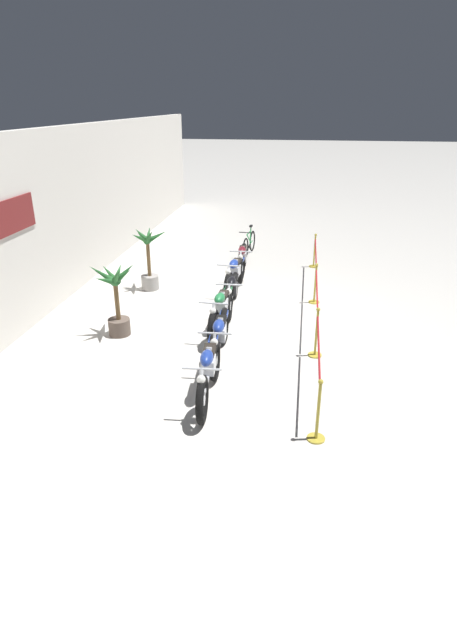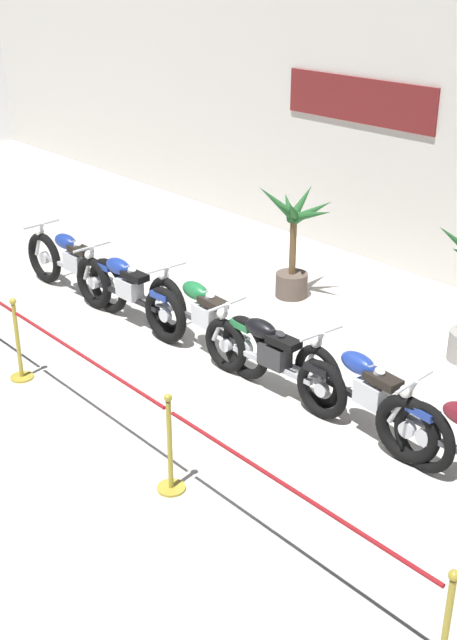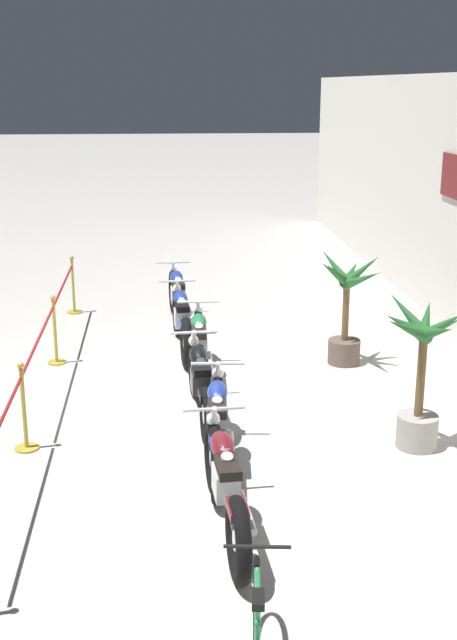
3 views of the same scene
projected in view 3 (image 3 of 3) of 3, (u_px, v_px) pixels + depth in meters
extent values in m
plane|color=silver|center=(150.00, 399.00, 10.64)|extent=(120.00, 120.00, 0.00)
torus|color=black|center=(174.00, 292.00, 14.50)|extent=(0.81, 0.18, 0.80)
torus|color=black|center=(182.00, 317.00, 12.97)|extent=(0.81, 0.18, 0.80)
cylinder|color=silver|center=(174.00, 292.00, 14.50)|extent=(0.19, 0.09, 0.19)
cylinder|color=silver|center=(182.00, 317.00, 12.97)|extent=(0.19, 0.09, 0.19)
cylinder|color=silver|center=(173.00, 276.00, 14.51)|extent=(0.31, 0.08, 0.59)
cube|color=silver|center=(178.00, 295.00, 13.64)|extent=(0.37, 0.24, 0.26)
cylinder|color=silver|center=(177.00, 283.00, 13.62)|extent=(0.19, 0.12, 0.24)
cylinder|color=silver|center=(178.00, 284.00, 13.55)|extent=(0.19, 0.12, 0.24)
cylinder|color=silver|center=(188.00, 308.00, 13.42)|extent=(0.70, 0.12, 0.07)
cube|color=#ADAFB5|center=(178.00, 302.00, 13.73)|extent=(1.29, 0.14, 0.06)
ellipsoid|color=navy|center=(176.00, 277.00, 13.79)|extent=(0.47, 0.25, 0.22)
cube|color=black|center=(178.00, 285.00, 13.46)|extent=(0.41, 0.23, 0.09)
cube|color=navy|center=(182.00, 299.00, 12.93)|extent=(0.33, 0.18, 0.08)
cylinder|color=silver|center=(173.00, 263.00, 14.33)|extent=(0.08, 0.62, 0.04)
sphere|color=silver|center=(173.00, 269.00, 14.44)|extent=(0.14, 0.14, 0.14)
torus|color=black|center=(178.00, 313.00, 13.22)|extent=(0.77, 0.17, 0.77)
torus|color=black|center=(186.00, 343.00, 11.71)|extent=(0.77, 0.17, 0.77)
cylinder|color=silver|center=(178.00, 313.00, 13.22)|extent=(0.18, 0.09, 0.18)
cylinder|color=silver|center=(186.00, 343.00, 11.71)|extent=(0.18, 0.09, 0.18)
cylinder|color=silver|center=(177.00, 295.00, 13.23)|extent=(0.31, 0.07, 0.59)
cube|color=silver|center=(182.00, 318.00, 12.38)|extent=(0.37, 0.24, 0.26)
cylinder|color=silver|center=(181.00, 305.00, 12.36)|extent=(0.18, 0.12, 0.24)
cylinder|color=silver|center=(182.00, 306.00, 12.28)|extent=(0.18, 0.12, 0.24)
cylinder|color=silver|center=(193.00, 332.00, 12.15)|extent=(0.70, 0.10, 0.07)
cube|color=black|center=(182.00, 326.00, 12.46)|extent=(1.27, 0.12, 0.06)
ellipsoid|color=navy|center=(180.00, 298.00, 12.52)|extent=(0.47, 0.24, 0.22)
cube|color=black|center=(182.00, 307.00, 12.19)|extent=(0.41, 0.22, 0.09)
cube|color=navy|center=(185.00, 324.00, 11.68)|extent=(0.33, 0.18, 0.08)
cylinder|color=silver|center=(177.00, 281.00, 13.05)|extent=(0.07, 0.62, 0.04)
sphere|color=silver|center=(177.00, 288.00, 13.17)|extent=(0.14, 0.14, 0.14)
torus|color=black|center=(199.00, 337.00, 11.92)|extent=(0.80, 0.16, 0.80)
torus|color=black|center=(200.00, 375.00, 10.36)|extent=(0.80, 0.16, 0.80)
cylinder|color=silver|center=(199.00, 337.00, 11.92)|extent=(0.19, 0.09, 0.19)
cylinder|color=silver|center=(200.00, 375.00, 10.36)|extent=(0.19, 0.09, 0.19)
cylinder|color=silver|center=(198.00, 317.00, 11.93)|extent=(0.31, 0.07, 0.59)
cube|color=silver|center=(199.00, 345.00, 11.05)|extent=(0.37, 0.23, 0.26)
cylinder|color=silver|center=(199.00, 330.00, 11.03)|extent=(0.18, 0.12, 0.24)
cylinder|color=silver|center=(199.00, 332.00, 10.95)|extent=(0.18, 0.12, 0.24)
cylinder|color=silver|center=(210.00, 362.00, 10.81)|extent=(0.70, 0.10, 0.07)
cube|color=#47474C|center=(199.00, 353.00, 11.14)|extent=(1.30, 0.11, 0.06)
ellipsoid|color=#1E6B38|center=(199.00, 322.00, 11.20)|extent=(0.47, 0.24, 0.22)
cube|color=black|center=(199.00, 332.00, 10.86)|extent=(0.41, 0.22, 0.09)
cube|color=#1E6B38|center=(200.00, 353.00, 10.33)|extent=(0.33, 0.17, 0.08)
cylinder|color=silver|center=(198.00, 302.00, 11.75)|extent=(0.06, 0.62, 0.04)
sphere|color=silver|center=(198.00, 309.00, 11.86)|extent=(0.14, 0.14, 0.14)
torus|color=black|center=(194.00, 371.00, 10.65)|extent=(0.69, 0.14, 0.69)
torus|color=black|center=(207.00, 416.00, 9.21)|extent=(0.69, 0.14, 0.69)
cylinder|color=silver|center=(194.00, 371.00, 10.65)|extent=(0.17, 0.09, 0.16)
cylinder|color=silver|center=(207.00, 416.00, 9.21)|extent=(0.17, 0.09, 0.16)
cylinder|color=silver|center=(193.00, 349.00, 10.66)|extent=(0.31, 0.07, 0.59)
cube|color=#2D2D30|center=(200.00, 382.00, 9.84)|extent=(0.37, 0.24, 0.26)
cylinder|color=#2D2D30|center=(200.00, 365.00, 9.82)|extent=(0.18, 0.12, 0.24)
cylinder|color=#2D2D30|center=(200.00, 367.00, 9.74)|extent=(0.18, 0.12, 0.24)
cylinder|color=silver|center=(215.00, 401.00, 9.61)|extent=(0.70, 0.10, 0.07)
cube|color=#ADAFB5|center=(200.00, 391.00, 9.92)|extent=(1.22, 0.11, 0.06)
ellipsoid|color=black|center=(198.00, 356.00, 9.98)|extent=(0.47, 0.24, 0.22)
cube|color=black|center=(201.00, 368.00, 9.65)|extent=(0.41, 0.22, 0.09)
cube|color=black|center=(206.00, 395.00, 9.19)|extent=(0.33, 0.17, 0.08)
cylinder|color=silver|center=(194.00, 332.00, 10.48)|extent=(0.06, 0.62, 0.04)
sphere|color=silver|center=(194.00, 341.00, 10.59)|extent=(0.14, 0.14, 0.14)
torus|color=black|center=(218.00, 407.00, 9.39)|extent=(0.76, 0.17, 0.75)
torus|color=black|center=(217.00, 467.00, 7.92)|extent=(0.76, 0.17, 0.75)
cylinder|color=silver|center=(218.00, 407.00, 9.39)|extent=(0.19, 0.09, 0.18)
cylinder|color=silver|center=(217.00, 467.00, 7.92)|extent=(0.19, 0.09, 0.18)
cylinder|color=silver|center=(218.00, 382.00, 9.40)|extent=(0.31, 0.08, 0.59)
cube|color=silver|center=(217.00, 423.00, 8.56)|extent=(0.38, 0.25, 0.26)
cylinder|color=silver|center=(217.00, 404.00, 8.54)|extent=(0.19, 0.12, 0.24)
cylinder|color=silver|center=(217.00, 407.00, 8.47)|extent=(0.19, 0.12, 0.24)
cylinder|color=silver|center=(231.00, 447.00, 8.31)|extent=(0.70, 0.13, 0.07)
cube|color=black|center=(217.00, 433.00, 8.65)|extent=(1.23, 0.16, 0.06)
ellipsoid|color=navy|center=(217.00, 392.00, 8.71)|extent=(0.48, 0.26, 0.22)
cube|color=black|center=(217.00, 409.00, 8.38)|extent=(0.42, 0.23, 0.09)
cube|color=navy|center=(217.00, 440.00, 7.89)|extent=(0.33, 0.19, 0.08)
cylinder|color=silver|center=(218.00, 364.00, 9.22)|extent=(0.09, 0.62, 0.04)
sphere|color=silver|center=(218.00, 373.00, 9.33)|extent=(0.14, 0.14, 0.14)
torus|color=black|center=(214.00, 459.00, 8.10)|extent=(0.76, 0.18, 0.75)
torus|color=black|center=(238.00, 540.00, 6.65)|extent=(0.76, 0.18, 0.75)
cylinder|color=silver|center=(214.00, 459.00, 8.10)|extent=(0.18, 0.09, 0.17)
cylinder|color=silver|center=(238.00, 540.00, 6.65)|extent=(0.18, 0.09, 0.17)
cylinder|color=silver|center=(213.00, 429.00, 8.11)|extent=(0.31, 0.07, 0.59)
cube|color=silver|center=(226.00, 482.00, 7.28)|extent=(0.37, 0.24, 0.26)
cylinder|color=silver|center=(225.00, 460.00, 7.26)|extent=(0.18, 0.12, 0.24)
cylinder|color=silver|center=(227.00, 464.00, 7.19)|extent=(0.18, 0.12, 0.24)
cylinder|color=silver|center=(247.00, 512.00, 7.06)|extent=(0.70, 0.11, 0.07)
cube|color=#47474C|center=(225.00, 494.00, 7.37)|extent=(1.23, 0.13, 0.06)
ellipsoid|color=maroon|center=(222.00, 445.00, 7.43)|extent=(0.47, 0.25, 0.22)
cube|color=black|center=(228.00, 467.00, 7.10)|extent=(0.41, 0.22, 0.09)
cube|color=maroon|center=(238.00, 509.00, 6.62)|extent=(0.33, 0.18, 0.08)
cylinder|color=silver|center=(214.00, 409.00, 7.93)|extent=(0.07, 0.62, 0.04)
sphere|color=silver|center=(213.00, 419.00, 8.04)|extent=(0.14, 0.14, 0.14)
torus|color=black|center=(256.00, 604.00, 5.87)|extent=(0.70, 0.12, 0.70)
cylinder|color=#238442|center=(257.00, 619.00, 5.37)|extent=(0.60, 0.11, 0.43)
cylinder|color=#238442|center=(258.00, 598.00, 5.26)|extent=(0.55, 0.10, 0.04)
cylinder|color=#238442|center=(258.00, 633.00, 5.10)|extent=(0.15, 0.05, 0.55)
cube|color=black|center=(258.00, 600.00, 4.99)|extent=(0.19, 0.10, 0.05)
cylinder|color=black|center=(257.00, 547.00, 5.66)|extent=(0.08, 0.48, 0.03)
cylinder|color=gray|center=(417.00, 431.00, 9.18)|extent=(0.47, 0.47, 0.39)
cylinder|color=brown|center=(421.00, 375.00, 8.99)|extent=(0.10, 0.10, 0.97)
cone|color=#235B28|center=(436.00, 332.00, 8.56)|extent=(0.68, 0.27, 0.40)
cone|color=#235B28|center=(442.00, 325.00, 8.74)|extent=(0.34, 0.49, 0.47)
cone|color=#235B28|center=(441.00, 327.00, 8.85)|extent=(0.18, 0.49, 0.32)
cone|color=#235B28|center=(426.00, 319.00, 8.96)|extent=(0.47, 0.32, 0.46)
cone|color=#235B28|center=(408.00, 315.00, 8.99)|extent=(0.59, 0.46, 0.56)
cone|color=#235B28|center=(406.00, 325.00, 8.88)|extent=(0.30, 0.51, 0.41)
cone|color=#235B28|center=(409.00, 329.00, 8.69)|extent=(0.37, 0.59, 0.45)
cylinder|color=brown|center=(344.00, 351.00, 11.95)|extent=(0.48, 0.48, 0.36)
cylinder|color=brown|center=(346.00, 312.00, 11.78)|extent=(0.10, 0.10, 0.88)
cone|color=#235B28|center=(354.00, 281.00, 11.35)|extent=(0.73, 0.25, 0.37)
cone|color=#235B28|center=(362.00, 279.00, 11.46)|extent=(0.52, 0.56, 0.46)
cone|color=#235B28|center=(362.00, 270.00, 11.69)|extent=(0.29, 0.61, 0.54)
cone|color=#235B28|center=(351.00, 273.00, 11.85)|extent=(0.58, 0.43, 0.41)
cone|color=#235B28|center=(335.00, 267.00, 11.79)|extent=(0.60, 0.47, 0.60)
cone|color=#235B28|center=(335.00, 273.00, 11.63)|extent=(0.22, 0.50, 0.46)
cone|color=#235B28|center=(338.00, 275.00, 11.48)|extent=(0.42, 0.50, 0.53)
cylinder|color=gold|center=(75.00, 312.00, 14.66)|extent=(0.28, 0.28, 0.03)
cylinder|color=gold|center=(73.00, 286.00, 14.52)|extent=(0.05, 0.05, 0.95)
sphere|color=gold|center=(72.00, 258.00, 14.37)|extent=(0.08, 0.08, 0.08)
cylinder|color=maroon|center=(64.00, 284.00, 13.08)|extent=(2.67, 0.04, 0.04)
cylinder|color=maroon|center=(40.00, 337.00, 10.34)|extent=(2.84, 0.04, 0.04)
cylinder|color=gold|center=(57.00, 362.00, 12.00)|extent=(0.28, 0.28, 0.03)
cylinder|color=gold|center=(55.00, 331.00, 11.86)|extent=(0.05, 0.05, 0.95)
sphere|color=gold|center=(53.00, 298.00, 11.72)|extent=(0.08, 0.08, 0.08)
cylinder|color=gold|center=(27.00, 448.00, 9.17)|extent=(0.28, 0.28, 0.03)
cylinder|color=gold|center=(24.00, 408.00, 9.04)|extent=(0.05, 0.05, 0.95)
sphere|color=gold|center=(21.00, 365.00, 8.89)|extent=(0.08, 0.08, 0.08)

